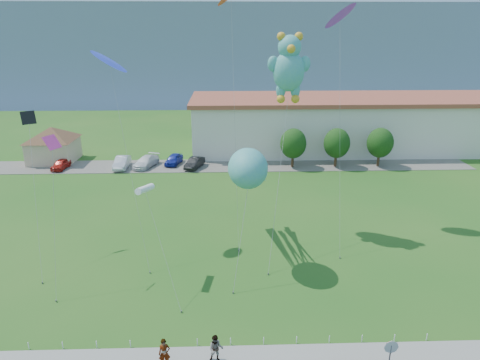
% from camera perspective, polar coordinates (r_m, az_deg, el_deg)
% --- Properties ---
extents(ground, '(160.00, 160.00, 0.00)m').
position_cam_1_polar(ground, '(28.69, -3.42, -19.44)').
color(ground, '#205818').
rests_on(ground, ground).
extents(parking_strip, '(70.00, 6.00, 0.06)m').
position_cam_1_polar(parking_strip, '(60.11, -2.64, 1.94)').
color(parking_strip, '#59544C').
rests_on(parking_strip, ground).
extents(hill_ridge, '(160.00, 50.00, 25.00)m').
position_cam_1_polar(hill_ridge, '(142.48, -2.34, 17.08)').
color(hill_ridge, slate).
rests_on(hill_ridge, ground).
extents(pavilion, '(9.20, 9.20, 5.00)m').
position_cam_1_polar(pavilion, '(66.98, -23.72, 4.78)').
color(pavilion, tan).
rests_on(pavilion, ground).
extents(warehouse, '(61.00, 15.00, 8.20)m').
position_cam_1_polar(warehouse, '(72.30, 18.64, 7.27)').
color(warehouse, beige).
rests_on(warehouse, ground).
extents(stop_sign, '(0.80, 0.07, 2.50)m').
position_cam_1_polar(stop_sign, '(25.74, 19.45, -20.63)').
color(stop_sign, slate).
rests_on(stop_sign, ground).
extents(rope_fence, '(26.05, 0.05, 0.50)m').
position_cam_1_polar(rope_fence, '(27.52, -3.49, -20.73)').
color(rope_fence, white).
rests_on(rope_fence, ground).
extents(tree_near, '(3.60, 3.60, 5.47)m').
position_cam_1_polar(tree_near, '(58.93, 7.11, 4.85)').
color(tree_near, '#3F2B19').
rests_on(tree_near, ground).
extents(tree_mid, '(3.60, 3.60, 5.47)m').
position_cam_1_polar(tree_mid, '(60.15, 12.78, 4.81)').
color(tree_mid, '#3F2B19').
rests_on(tree_mid, ground).
extents(tree_far, '(3.60, 3.60, 5.47)m').
position_cam_1_polar(tree_far, '(61.93, 18.18, 4.73)').
color(tree_far, '#3F2B19').
rests_on(tree_far, ground).
extents(pedestrian_left, '(0.70, 0.51, 1.79)m').
position_cam_1_polar(pedestrian_left, '(25.96, -10.05, -21.79)').
color(pedestrian_left, gray).
rests_on(pedestrian_left, sidewalk).
extents(pedestrian_right, '(0.86, 0.68, 1.72)m').
position_cam_1_polar(pedestrian_right, '(25.97, -3.23, -21.56)').
color(pedestrian_right, gray).
rests_on(pedestrian_right, sidewalk).
extents(parked_car_red, '(1.94, 3.96, 1.30)m').
position_cam_1_polar(parked_car_red, '(63.27, -22.78, 1.95)').
color(parked_car_red, red).
rests_on(parked_car_red, parking_strip).
extents(parked_car_silver, '(1.66, 4.73, 1.56)m').
position_cam_1_polar(parked_car_silver, '(60.93, -15.47, 2.28)').
color(parked_car_silver, silver).
rests_on(parked_car_silver, parking_strip).
extents(parked_car_white, '(3.62, 5.41, 1.45)m').
position_cam_1_polar(parked_car_white, '(60.67, -12.42, 2.41)').
color(parked_car_white, silver).
rests_on(parked_car_white, parking_strip).
extents(parked_car_blue, '(2.58, 4.44, 1.42)m').
position_cam_1_polar(parked_car_blue, '(61.14, -8.82, 2.75)').
color(parked_car_blue, navy).
rests_on(parked_car_blue, parking_strip).
extents(parked_car_black, '(2.81, 4.51, 1.40)m').
position_cam_1_polar(parked_car_black, '(59.16, -6.08, 2.30)').
color(parked_car_black, black).
rests_on(parked_car_black, parking_strip).
extents(octopus_kite, '(3.01, 10.93, 9.70)m').
position_cam_1_polar(octopus_kite, '(33.40, 0.95, 1.04)').
color(octopus_kite, teal).
rests_on(octopus_kite, ground).
extents(teddy_bear_kite, '(4.12, 9.64, 17.84)m').
position_cam_1_polar(teddy_bear_kite, '(37.73, 6.55, 14.85)').
color(teddy_bear_kite, teal).
rests_on(teddy_bear_kite, ground).
extents(small_kite_blue, '(4.21, 7.23, 16.29)m').
position_cam_1_polar(small_kite_blue, '(36.97, -16.94, 14.33)').
color(small_kite_blue, '#2136BF').
rests_on(small_kite_blue, ground).
extents(small_kite_pink, '(1.29, 4.69, 10.91)m').
position_cam_1_polar(small_kite_pink, '(32.96, -23.73, 2.55)').
color(small_kite_pink, '#FF389A').
rests_on(small_kite_pink, ground).
extents(small_kite_black, '(3.08, 7.99, 11.60)m').
position_cam_1_polar(small_kite_black, '(38.94, -26.23, 5.30)').
color(small_kite_black, black).
rests_on(small_kite_black, ground).
extents(small_kite_white, '(3.10, 6.16, 7.50)m').
position_cam_1_polar(small_kite_white, '(31.78, -12.51, -1.29)').
color(small_kite_white, white).
rests_on(small_kite_white, ground).
extents(small_kite_orange, '(1.80, 7.57, 21.63)m').
position_cam_1_polar(small_kite_orange, '(39.37, -1.19, 22.82)').
color(small_kite_orange, '#F54C1B').
rests_on(small_kite_orange, ground).
extents(small_kite_purple, '(1.80, 9.57, 19.87)m').
position_cam_1_polar(small_kite_purple, '(41.01, 13.21, 19.85)').
color(small_kite_purple, '#AC36DB').
rests_on(small_kite_purple, ground).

